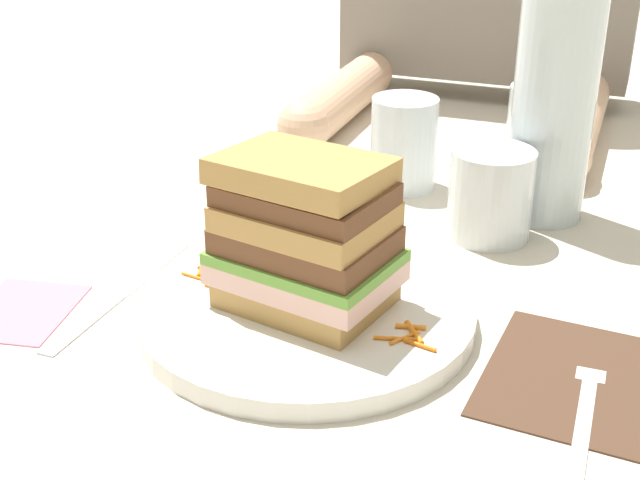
{
  "coord_description": "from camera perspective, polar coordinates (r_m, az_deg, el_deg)",
  "views": [
    {
      "loc": [
        0.21,
        -0.56,
        0.35
      ],
      "look_at": [
        -0.01,
        0.01,
        0.06
      ],
      "focal_mm": 48.95,
      "sensor_mm": 36.0,
      "label": 1
    }
  ],
  "objects": [
    {
      "name": "ground_plane",
      "position": [
        0.7,
        0.32,
        -4.55
      ],
      "size": [
        3.0,
        3.0,
        0.0
      ],
      "primitive_type": "plane",
      "color": "beige"
    },
    {
      "name": "main_plate",
      "position": [
        0.68,
        -0.91,
        -4.72
      ],
      "size": [
        0.26,
        0.26,
        0.02
      ],
      "primitive_type": "cylinder",
      "color": "white",
      "rests_on": "ground_plane"
    },
    {
      "name": "sandwich",
      "position": [
        0.65,
        -0.98,
        0.32
      ],
      "size": [
        0.15,
        0.12,
        0.12
      ],
      "color": "tan",
      "rests_on": "main_plate"
    },
    {
      "name": "carrot_shred_0",
      "position": [
        0.71,
        -5.5,
        -2.52
      ],
      "size": [
        0.01,
        0.02,
        0.0
      ],
      "primitive_type": "cylinder",
      "rotation": [
        0.0,
        1.57,
        1.3
      ],
      "color": "orange",
      "rests_on": "main_plate"
    },
    {
      "name": "carrot_shred_1",
      "position": [
        0.7,
        -6.78,
        -3.03
      ],
      "size": [
        0.02,
        0.0,
        0.0
      ],
      "primitive_type": "cylinder",
      "rotation": [
        0.0,
        1.57,
        3.25
      ],
      "color": "orange",
      "rests_on": "main_plate"
    },
    {
      "name": "carrot_shred_2",
      "position": [
        0.72,
        -5.82,
        -2.02
      ],
      "size": [
        0.01,
        0.03,
        0.0
      ],
      "primitive_type": "cylinder",
      "rotation": [
        0.0,
        1.57,
        1.34
      ],
      "color": "orange",
      "rests_on": "main_plate"
    },
    {
      "name": "carrot_shred_3",
      "position": [
        0.73,
        -7.39,
        -1.5
      ],
      "size": [
        0.01,
        0.02,
        0.0
      ],
      "primitive_type": "cylinder",
      "rotation": [
        0.0,
        1.57,
        4.49
      ],
      "color": "orange",
      "rests_on": "main_plate"
    },
    {
      "name": "carrot_shred_4",
      "position": [
        0.72,
        -7.84,
        -1.87
      ],
      "size": [
        0.01,
        0.03,
        0.0
      ],
      "primitive_type": "cylinder",
      "rotation": [
        0.0,
        1.57,
        1.87
      ],
      "color": "orange",
      "rests_on": "main_plate"
    },
    {
      "name": "carrot_shred_5",
      "position": [
        0.71,
        -6.3,
        -2.37
      ],
      "size": [
        0.01,
        0.03,
        0.0
      ],
      "primitive_type": "cylinder",
      "rotation": [
        0.0,
        1.57,
        4.83
      ],
      "color": "orange",
      "rests_on": "main_plate"
    },
    {
      "name": "carrot_shred_6",
      "position": [
        0.73,
        -6.02,
        -1.53
      ],
      "size": [
        0.02,
        0.01,
        0.0
      ],
      "primitive_type": "cylinder",
      "rotation": [
        0.0,
        1.57,
        3.3
      ],
      "color": "orange",
      "rests_on": "main_plate"
    },
    {
      "name": "carrot_shred_7",
      "position": [
        0.71,
        -8.12,
        -2.42
      ],
      "size": [
        0.03,
        0.01,
        0.0
      ],
      "primitive_type": "cylinder",
      "rotation": [
        0.0,
        1.57,
        2.97
      ],
      "color": "orange",
      "rests_on": "main_plate"
    },
    {
      "name": "carrot_shred_8",
      "position": [
        0.63,
        6.17,
        -6.03
      ],
      "size": [
        0.02,
        0.03,
        0.0
      ],
      "primitive_type": "cylinder",
      "rotation": [
        0.0,
        1.57,
        5.34
      ],
      "color": "orange",
      "rests_on": "main_plate"
    },
    {
      "name": "carrot_shred_9",
      "position": [
        0.63,
        4.96,
        -6.43
      ],
      "size": [
        0.03,
        0.01,
        0.0
      ],
      "primitive_type": "cylinder",
      "rotation": [
        0.0,
        1.57,
        0.28
      ],
      "color": "orange",
      "rests_on": "main_plate"
    },
    {
      "name": "carrot_shred_10",
      "position": [
        0.62,
        6.56,
        -6.85
      ],
      "size": [
        0.02,
        0.01,
        0.0
      ],
      "primitive_type": "cylinder",
      "rotation": [
        0.0,
        1.57,
        6.07
      ],
      "color": "orange",
      "rests_on": "main_plate"
    },
    {
      "name": "carrot_shred_11",
      "position": [
        0.63,
        5.56,
        -6.36
      ],
      "size": [
        0.02,
        0.02,
        0.0
      ],
      "primitive_type": "cylinder",
      "rotation": [
        0.0,
        1.57,
        4.14
      ],
      "color": "orange",
      "rests_on": "main_plate"
    },
    {
      "name": "carrot_shred_12",
      "position": [
        0.64,
        5.95,
        -5.66
      ],
      "size": [
        0.02,
        0.01,
        0.0
      ],
      "primitive_type": "cylinder",
      "rotation": [
        0.0,
        1.57,
        3.37
      ],
      "color": "orange",
      "rests_on": "main_plate"
    },
    {
      "name": "napkin_dark",
      "position": [
        0.64,
        17.23,
        -8.8
      ],
      "size": [
        0.15,
        0.16,
        0.0
      ],
      "primitive_type": "cube",
      "rotation": [
        0.0,
        0.0,
        -0.07
      ],
      "color": "#4C3323",
      "rests_on": "ground_plane"
    },
    {
      "name": "fork",
      "position": [
        0.62,
        17.1,
        -9.68
      ],
      "size": [
        0.02,
        0.17,
        0.0
      ],
      "color": "silver",
      "rests_on": "napkin_dark"
    },
    {
      "name": "knife",
      "position": [
        0.73,
        -13.15,
        -3.56
      ],
      "size": [
        0.02,
        0.2,
        0.0
      ],
      "color": "silver",
      "rests_on": "ground_plane"
    },
    {
      "name": "juice_glass",
      "position": [
        0.82,
        11.04,
        2.58
      ],
      "size": [
        0.08,
        0.08,
        0.08
      ],
      "color": "white",
      "rests_on": "ground_plane"
    },
    {
      "name": "water_bottle",
      "position": [
        0.84,
        15.25,
        10.49
      ],
      "size": [
        0.08,
        0.08,
        0.31
      ],
      "color": "silver",
      "rests_on": "ground_plane"
    },
    {
      "name": "empty_tumbler_0",
      "position": [
        0.92,
        5.5,
        6.32
      ],
      "size": [
        0.07,
        0.07,
        0.1
      ],
      "primitive_type": "cylinder",
      "color": "silver",
      "rests_on": "ground_plane"
    },
    {
      "name": "empty_tumbler_1",
      "position": [
        0.98,
        14.26,
        6.93
      ],
      "size": [
        0.07,
        0.07,
        0.1
      ],
      "primitive_type": "cylinder",
      "color": "silver",
      "rests_on": "ground_plane"
    },
    {
      "name": "napkin_pink",
      "position": [
        0.73,
        -18.93,
        -4.36
      ],
      "size": [
        0.09,
        0.11,
        0.0
      ],
      "primitive_type": "cube",
      "rotation": [
        0.0,
        0.0,
        0.18
      ],
      "color": "pink",
      "rests_on": "ground_plane"
    }
  ]
}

